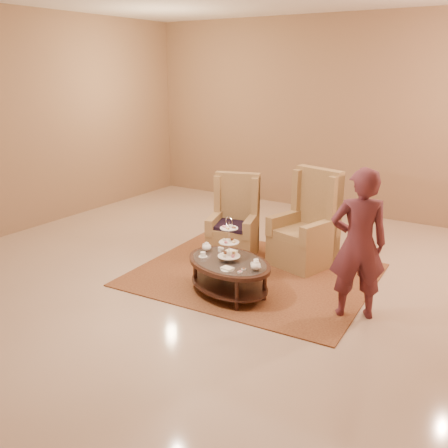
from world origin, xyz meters
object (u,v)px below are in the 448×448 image
Objects in this scene: armchair_left at (234,229)px; person at (358,244)px; tea_table at (229,267)px; armchair_right at (307,233)px.

armchair_left is 2.27m from person.
tea_table is 1.46m from armchair_right.
tea_table is 1.52m from person.
person is (1.05, -1.13, 0.38)m from armchair_right.
armchair_left is at bearing -149.68° from armchair_right.
armchair_left reaches higher than tea_table.
tea_table is 1.03× the size of armchair_right.
person reaches higher than armchair_left.
tea_table is at bearing -18.79° from person.
armchair_left is at bearing 138.13° from tea_table.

